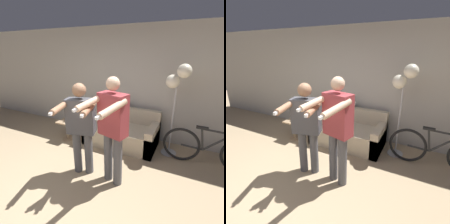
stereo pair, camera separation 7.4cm
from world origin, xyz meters
The scene contains 10 objects.
ground_plane centered at (0.00, 0.00, 0.00)m, with size 16.00×16.00×0.00m, color tan.
wall_back centered at (0.00, 2.51, 1.30)m, with size 10.00×0.05×2.60m.
couch centered at (0.21, 2.00, 0.27)m, with size 1.62×0.84×0.79m.
person_left centered at (0.01, 0.75, 0.93)m, with size 0.64×0.77×1.60m.
person_right centered at (0.57, 0.75, 1.00)m, with size 0.61×0.75×1.73m.
cat centered at (0.06, 2.32, 0.85)m, with size 0.52×0.14×0.16m.
floor_lamp centered at (1.29, 2.03, 1.50)m, with size 0.43×0.31×1.84m.
side_table centered at (-1.05, 1.61, 0.33)m, with size 0.37×0.37×0.48m.
cup centered at (-1.02, 1.59, 0.53)m, with size 0.09×0.09×0.11m.
bicycle centered at (2.01, 1.88, 0.36)m, with size 1.68×0.07×0.78m.
Camera 2 is at (1.66, -1.35, 2.07)m, focal length 28.00 mm.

